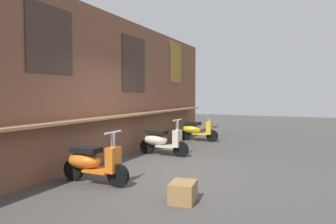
{
  "coord_description": "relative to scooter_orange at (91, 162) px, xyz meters",
  "views": [
    {
      "loc": [
        -5.89,
        -2.51,
        1.61
      ],
      "look_at": [
        2.26,
        1.23,
        1.1
      ],
      "focal_mm": 33.15,
      "sensor_mm": 36.0,
      "label": 1
    }
  ],
  "objects": [
    {
      "name": "scooter_cream",
      "position": [
        2.88,
        -0.0,
        0.0
      ],
      "size": [
        0.46,
        1.4,
        0.97
      ],
      "rotation": [
        0.0,
        0.0,
        -1.6
      ],
      "color": "beige",
      "rests_on": "ground_plane"
    },
    {
      "name": "market_stall_facade",
      "position": [
        1.41,
        0.94,
        1.39
      ],
      "size": [
        12.95,
        0.61,
        3.57
      ],
      "color": "brown",
      "rests_on": "ground_plane"
    },
    {
      "name": "scooter_yellow",
      "position": [
        5.67,
        -0.0,
        0.0
      ],
      "size": [
        0.46,
        1.4,
        0.97
      ],
      "rotation": [
        0.0,
        0.0,
        -1.54
      ],
      "color": "gold",
      "rests_on": "ground_plane"
    },
    {
      "name": "merchandise_crate",
      "position": [
        -0.24,
        -1.89,
        -0.24
      ],
      "size": [
        0.5,
        0.42,
        0.3
      ],
      "primitive_type": "cube",
      "rotation": [
        0.0,
        0.0,
        0.14
      ],
      "color": "olive",
      "rests_on": "ground_plane"
    },
    {
      "name": "ground_plane",
      "position": [
        1.42,
        -1.08,
        -0.39
      ],
      "size": [
        36.26,
        36.26,
        0.0
      ],
      "primitive_type": "plane",
      "color": "#474442"
    },
    {
      "name": "scooter_orange",
      "position": [
        0.0,
        0.0,
        0.0
      ],
      "size": [
        0.46,
        1.4,
        0.97
      ],
      "rotation": [
        0.0,
        0.0,
        -1.58
      ],
      "color": "orange",
      "rests_on": "ground_plane"
    }
  ]
}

